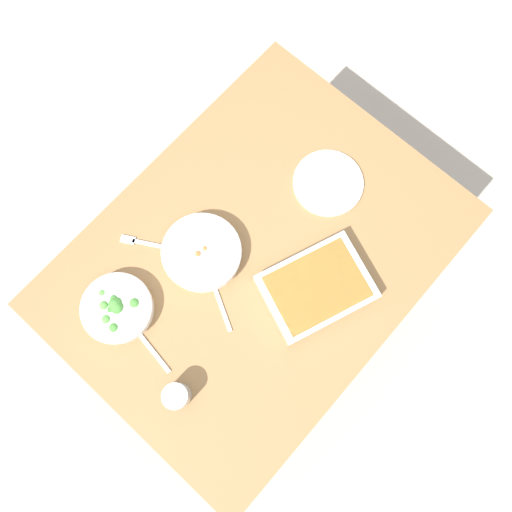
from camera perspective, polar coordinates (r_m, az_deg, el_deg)
name	(u,v)px	position (r m, az deg, el deg)	size (l,w,h in m)	color
ground_plane	(256,295)	(2.25, 0.00, -4.47)	(6.00, 6.00, 0.00)	#B2A899
dining_table	(256,263)	(1.61, 0.00, -0.76)	(1.20, 0.90, 0.74)	olive
stew_bowl	(202,253)	(1.51, -6.11, 0.36)	(0.24, 0.24, 0.06)	white
broccoli_bowl	(117,308)	(1.52, -15.37, -5.72)	(0.21, 0.21, 0.07)	white
baking_dish	(316,288)	(1.48, 6.83, -3.57)	(0.36, 0.31, 0.06)	silver
drink_cup	(177,396)	(1.46, -8.90, -15.31)	(0.07, 0.07, 0.08)	#B2BCC6
side_plate	(328,183)	(1.61, 8.14, 8.16)	(0.22, 0.22, 0.01)	white
spoon_by_stew	(217,295)	(1.50, -4.38, -4.45)	(0.10, 0.16, 0.01)	silver
spoon_by_broccoli	(145,342)	(1.52, -12.39, -9.43)	(0.04, 0.18, 0.01)	silver
fork_on_table	(144,243)	(1.57, -12.47, 1.43)	(0.10, 0.16, 0.01)	silver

